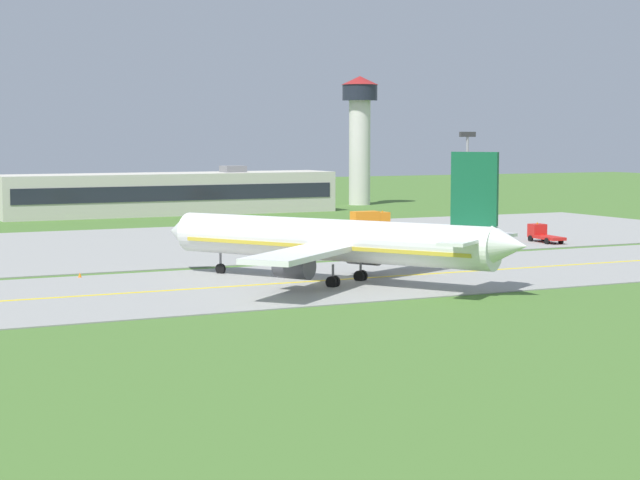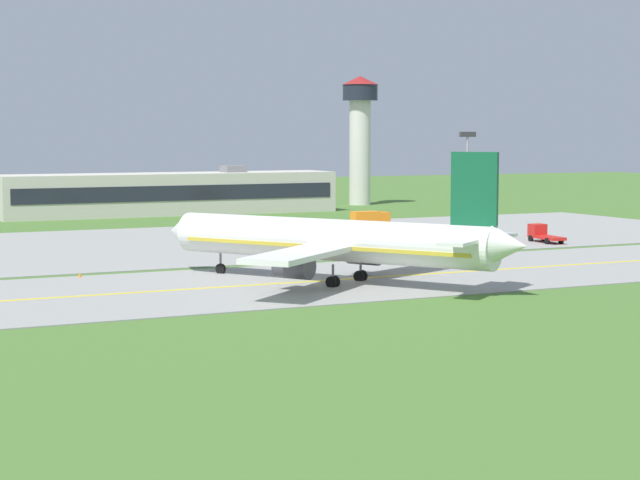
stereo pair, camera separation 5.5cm
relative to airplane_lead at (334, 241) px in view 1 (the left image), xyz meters
name	(u,v)px [view 1 (the left image)]	position (x,y,z in m)	size (l,w,h in m)	color
ground_plane	(348,280)	(2.39, 1.65, -4.13)	(500.00, 500.00, 0.00)	#47702D
taxiway_strip	(348,280)	(2.39, 1.65, -4.08)	(240.00, 28.00, 0.10)	gray
apron_pad	(271,240)	(12.39, 43.65, -4.08)	(140.00, 52.00, 0.10)	gray
taxiway_centreline	(348,279)	(2.39, 1.65, -4.03)	(220.00, 0.60, 0.01)	yellow
airplane_lead	(334,241)	(0.00, 0.00, 0.00)	(29.47, 35.32, 12.70)	white
service_truck_baggage	(246,235)	(7.27, 39.96, -2.95)	(6.09, 5.86, 2.59)	yellow
service_truck_fuel	(542,234)	(43.33, 24.44, -2.95)	(2.82, 6.57, 2.59)	red
service_truck_catering	(370,218)	(34.05, 55.23, -2.60)	(6.05, 2.46, 2.60)	orange
terminal_building	(170,194)	(15.91, 97.55, -0.38)	(61.34, 11.65, 8.67)	beige
control_tower	(360,127)	(59.92, 107.23, 11.80)	(7.60, 7.60, 26.41)	silver
apron_light_mast	(467,171)	(37.13, 33.17, 5.19)	(2.40, 0.50, 14.70)	gray
traffic_cone_near_edge	(80,275)	(-20.94, 14.47, -3.83)	(0.44, 0.44, 0.60)	orange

